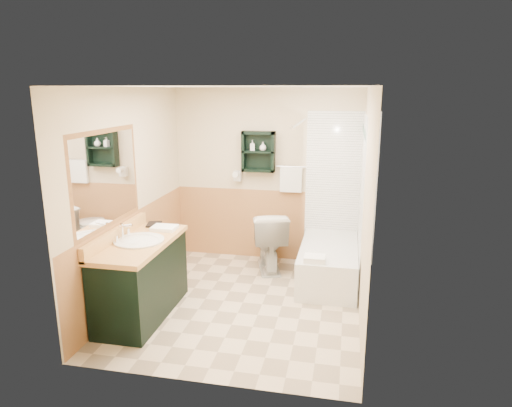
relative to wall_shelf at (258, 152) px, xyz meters
The scene contains 25 objects.
floor 2.09m from the wall_shelf, 85.93° to the right, with size 3.00×3.00×0.00m, color beige.
back_wall 0.38m from the wall_shelf, 48.99° to the left, with size 2.60×0.04×2.40m, color #F5E4BF.
left_wall 1.89m from the wall_shelf, 130.97° to the right, with size 0.04×3.00×2.40m, color #F5E4BF.
right_wall 2.03m from the wall_shelf, 44.70° to the right, with size 0.04×3.00×2.40m, color #F5E4BF.
ceiling 1.66m from the wall_shelf, 85.93° to the right, with size 2.60×3.00×0.04m, color white.
wainscot_left 2.12m from the wall_shelf, 130.14° to the right, with size 2.98×2.98×1.00m, color tan, non-canonical shape.
wainscot_back 1.06m from the wall_shelf, 38.66° to the left, with size 2.58×2.58×1.00m, color tan, non-canonical shape.
mirror_frame 2.28m from the wall_shelf, 120.90° to the right, with size 1.30×1.30×1.00m, color brown, non-canonical shape.
mirror_glass 2.28m from the wall_shelf, 120.79° to the right, with size 1.20×1.20×0.90m, color white, non-canonical shape.
tile_right 1.61m from the wall_shelf, 25.39° to the right, with size 1.50×1.50×2.10m, color white, non-canonical shape.
tile_back 1.23m from the wall_shelf, ahead, with size 0.95×0.95×2.10m, color white, non-canonical shape.
tile_accent 1.56m from the wall_shelf, 25.55° to the right, with size 1.50×1.50×0.10m, color #154C39, non-canonical shape.
wall_shelf is the anchor object (origin of this frame).
hair_dryer 0.46m from the wall_shelf, behind, with size 0.10×0.24×0.18m, color silver, non-canonical shape.
towel_bar 0.49m from the wall_shelf, ahead, with size 0.40×0.06×0.40m, color white, non-canonical shape.
curtain_rod 1.01m from the wall_shelf, 46.11° to the right, with size 0.03×0.03×1.60m, color silver.
shower_curtain 0.89m from the wall_shelf, 37.30° to the right, with size 1.05×1.05×1.70m, color #C1AE92, non-canonical shape.
vanity 2.38m from the wall_shelf, 115.38° to the right, with size 0.59×1.31×0.83m, color black.
bathtub 1.75m from the wall_shelf, 27.94° to the right, with size 0.70×1.50×0.47m, color silver.
toilet 1.22m from the wall_shelf, 58.18° to the right, with size 0.46×0.82×0.80m, color silver.
counter_towel 1.80m from the wall_shelf, 118.71° to the right, with size 0.27×0.21×0.04m, color white.
vanity_book 1.81m from the wall_shelf, 128.53° to the right, with size 0.16×0.02×0.22m, color black.
tub_towel 1.80m from the wall_shelf, 52.73° to the right, with size 0.24×0.20×0.07m, color white.
soap_bottle_a 0.09m from the wall_shelf, behind, with size 0.06×0.13×0.06m, color silver.
soap_bottle_b 0.09m from the wall_shelf, ahead, with size 0.09×0.12×0.09m, color silver.
Camera 1 is at (1.10, -4.67, 2.38)m, focal length 32.00 mm.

